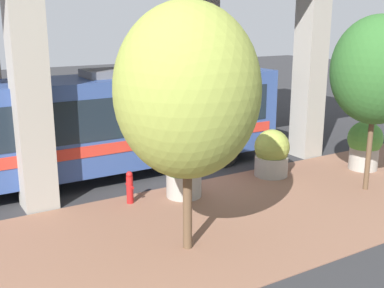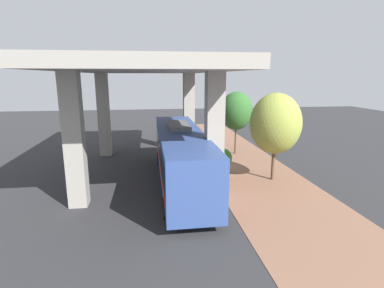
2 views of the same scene
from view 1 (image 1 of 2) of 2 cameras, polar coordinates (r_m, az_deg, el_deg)
ground_plane at (r=15.62m, az=1.10°, el=-4.38°), size 80.00×80.00×0.00m
sidewalk_strip at (r=13.35m, az=8.07°, el=-7.90°), size 6.00×40.00×0.02m
bus at (r=15.72m, az=-11.17°, el=2.73°), size 2.64×12.86×3.54m
fire_hydrant at (r=13.71m, az=-7.39°, el=-5.12°), size 0.40×0.19×0.96m
planter_front at (r=17.59m, az=19.78°, el=-0.07°), size 1.19×1.19×1.70m
planter_middle at (r=13.99m, az=-0.98°, el=-2.71°), size 1.31×1.31×1.77m
planter_back at (r=16.10m, az=9.42°, el=-1.12°), size 1.16×1.16×1.58m
street_tree_near at (r=15.00m, az=21.05°, el=8.15°), size 2.64×2.64×5.23m
street_tree_far at (r=10.16m, az=-0.58°, el=6.25°), size 3.12×3.12×5.49m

